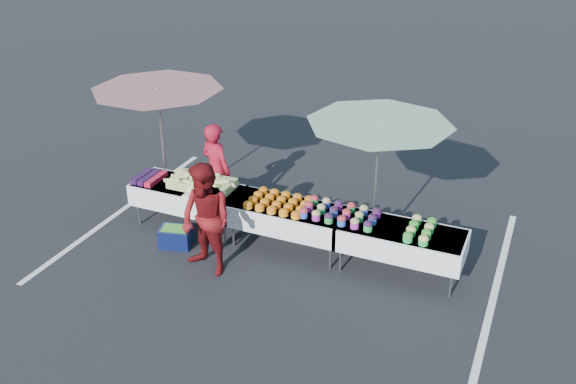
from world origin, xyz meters
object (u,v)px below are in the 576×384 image
at_px(table_center, 288,216).
at_px(umbrella_right, 379,135).
at_px(umbrella_left, 158,99).
at_px(table_right, 401,240).
at_px(vendor, 216,170).
at_px(storage_bin, 176,236).
at_px(table_left, 188,195).
at_px(customer, 206,220).

height_order(table_center, umbrella_right, umbrella_right).
bearing_deg(umbrella_left, umbrella_right, -0.00).
height_order(table_right, vendor, vendor).
height_order(umbrella_right, storage_bin, umbrella_right).
height_order(table_left, table_right, same).
bearing_deg(umbrella_left, storage_bin, -51.85).
height_order(table_center, storage_bin, table_center).
bearing_deg(table_center, umbrella_right, 17.64).
xyz_separation_m(vendor, storage_bin, (-0.11, -1.20, -0.67)).
bearing_deg(table_left, umbrella_left, 150.26).
bearing_deg(customer, umbrella_left, 155.70).
xyz_separation_m(umbrella_right, storage_bin, (-2.93, -1.05, -1.83)).
height_order(umbrella_left, umbrella_right, umbrella_left).
distance_m(customer, umbrella_left, 2.49).
xyz_separation_m(table_left, customer, (0.96, -1.06, 0.28)).
distance_m(table_left, vendor, 0.65).
bearing_deg(vendor, storage_bin, 103.09).
bearing_deg(storage_bin, table_right, -4.12).
distance_m(vendor, customer, 1.77).
bearing_deg(umbrella_right, table_left, -172.55).
height_order(table_left, customer, customer).
relative_size(table_right, vendor, 1.11).
relative_size(table_left, storage_bin, 3.26).
distance_m(table_left, table_right, 3.60).
height_order(table_left, umbrella_right, umbrella_right).
height_order(table_right, storage_bin, table_right).
xyz_separation_m(table_right, umbrella_right, (-0.54, 0.40, 1.41)).
distance_m(table_right, customer, 2.86).
bearing_deg(table_left, table_right, 0.00).
relative_size(umbrella_right, storage_bin, 4.32).
xyz_separation_m(table_right, vendor, (-3.37, 0.55, 0.26)).
bearing_deg(umbrella_left, customer, -41.26).
bearing_deg(table_right, table_center, 180.00).
xyz_separation_m(customer, umbrella_left, (-1.66, 1.46, 1.15)).
xyz_separation_m(vendor, customer, (0.73, -1.61, 0.03)).
relative_size(table_left, customer, 1.07).
height_order(umbrella_left, storage_bin, umbrella_left).
height_order(vendor, storage_bin, vendor).
xyz_separation_m(table_left, umbrella_right, (3.06, 0.40, 1.41)).
relative_size(table_left, table_right, 1.00).
relative_size(table_left, table_center, 1.00).
height_order(customer, umbrella_right, umbrella_right).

